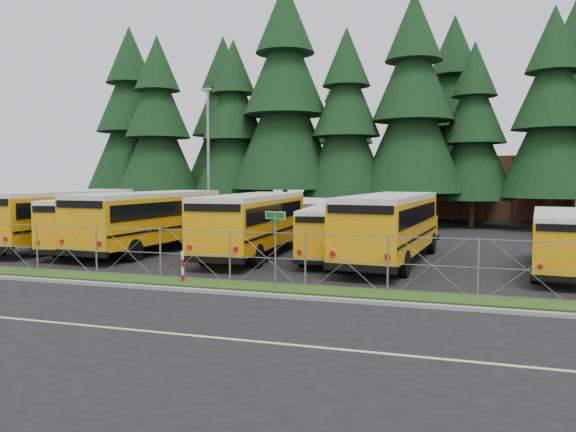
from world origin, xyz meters
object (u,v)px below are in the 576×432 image
object	(u,v)px
street_sign	(275,234)
striped_bollard	(183,267)
bus_4	(255,225)
bus_1	(111,224)
bus_5	(332,232)
bus_east	(562,242)
light_standard	(208,156)
bus_6	(392,229)
bus_0	(66,219)
bus_2	(154,222)

from	to	relation	value
street_sign	striped_bollard	bearing A→B (deg)	174.16
bus_4	striped_bollard	world-z (taller)	bus_4
bus_1	bus_5	xyz separation A→B (m)	(12.24, 0.70, -0.17)
bus_east	light_standard	world-z (taller)	light_standard
bus_1	light_standard	xyz separation A→B (m)	(1.33, 9.52, 4.05)
bus_5	street_sign	distance (m)	8.40
bus_4	bus_east	world-z (taller)	bus_4
bus_6	striped_bollard	distance (m)	10.14
bus_5	street_sign	bearing A→B (deg)	-96.98
street_sign	bus_1	bearing A→B (deg)	147.70
bus_6	bus_0	bearing A→B (deg)	-176.09
bus_1	bus_east	world-z (taller)	bus_1
bus_4	striped_bollard	size ratio (longest dim) A/B	10.01
bus_4	striped_bollard	bearing A→B (deg)	-92.84
bus_2	striped_bollard	distance (m)	9.53
bus_1	bus_2	xyz separation A→B (m)	(2.52, 0.27, 0.15)
bus_4	bus_east	bearing A→B (deg)	-5.76
bus_0	bus_5	world-z (taller)	bus_0
bus_2	street_sign	world-z (taller)	bus_2
bus_1	street_sign	xyz separation A→B (m)	(12.12, -7.66, 0.58)
bus_0	bus_6	size ratio (longest dim) A/B	1.01
bus_4	light_standard	world-z (taller)	light_standard
bus_1	light_standard	world-z (taller)	light_standard
bus_2	bus_4	distance (m)	5.82
bus_2	striped_bollard	xyz separation A→B (m)	(5.74, -7.54, -1.00)
bus_5	light_standard	size ratio (longest dim) A/B	0.97
bus_1	striped_bollard	size ratio (longest dim) A/B	9.24
bus_east	light_standard	distance (m)	23.72
bus_east	striped_bollard	bearing A→B (deg)	-148.24
bus_east	light_standard	size ratio (longest dim) A/B	0.97
bus_4	bus_5	size ratio (longest dim) A/B	1.22
striped_bollard	light_standard	world-z (taller)	light_standard
bus_2	bus_5	xyz separation A→B (m)	(9.72, 0.43, -0.32)
bus_1	bus_5	distance (m)	12.26
bus_6	bus_east	size ratio (longest dim) A/B	1.24
bus_4	bus_5	bearing A→B (deg)	4.13
bus_0	striped_bollard	world-z (taller)	bus_0
bus_5	bus_east	world-z (taller)	bus_east
bus_east	bus_6	bearing A→B (deg)	-178.71
bus_6	bus_east	distance (m)	7.19
bus_2	bus_1	bearing A→B (deg)	-169.94
bus_0	street_sign	size ratio (longest dim) A/B	4.39
bus_east	bus_5	bearing A→B (deg)	179.13
bus_6	striped_bollard	xyz separation A→B (m)	(-6.96, -7.31, -1.00)
bus_5	light_standard	bearing A→B (deg)	134.89
bus_5	bus_0	bearing A→B (deg)	175.17
bus_2	bus_east	distance (m)	19.86
bus_5	bus_east	distance (m)	10.20
bus_5	bus_6	xyz separation A→B (m)	(2.97, -0.66, 0.32)
bus_0	bus_1	xyz separation A→B (m)	(3.22, -0.34, -0.16)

